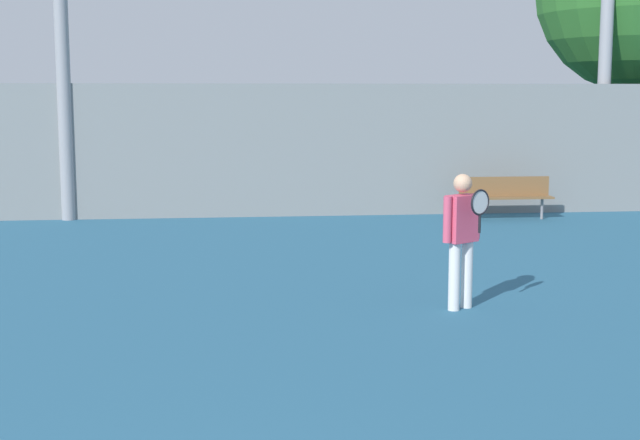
{
  "coord_description": "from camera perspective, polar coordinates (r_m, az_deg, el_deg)",
  "views": [
    {
      "loc": [
        0.32,
        -3.35,
        2.61
      ],
      "look_at": [
        1.59,
        8.22,
        0.95
      ],
      "focal_mm": 50.0,
      "sensor_mm": 36.0,
      "label": 1
    }
  ],
  "objects": [
    {
      "name": "tennis_player",
      "position": [
        10.87,
        9.08,
        -0.77
      ],
      "size": [
        0.55,
        0.52,
        1.65
      ],
      "rotation": [
        0.0,
        0.0,
        0.56
      ],
      "color": "silver",
      "rests_on": "ground_plane"
    },
    {
      "name": "bench_courtside_far",
      "position": [
        18.94,
        11.77,
        1.72
      ],
      "size": [
        1.93,
        0.4,
        0.88
      ],
      "color": "brown",
      "rests_on": "ground_plane"
    },
    {
      "name": "back_fence",
      "position": [
        18.88,
        -7.25,
        4.4
      ],
      "size": [
        33.68,
        0.06,
        2.81
      ],
      "color": "gray",
      "rests_on": "ground_plane"
    }
  ]
}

